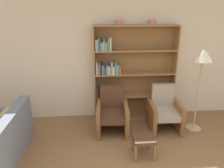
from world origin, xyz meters
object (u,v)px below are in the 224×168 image
Objects in this scene: footstool at (143,140)px; bowl_stoneware at (152,22)px; armchair_leather at (112,113)px; armchair_cushioned at (164,111)px; bowl_copper at (119,22)px; bookshelf at (127,74)px; floor_lamp at (203,61)px.

bowl_stoneware is at bearing 74.37° from footstool.
footstool is (0.46, -0.88, -0.09)m from armchair_leather.
armchair_cushioned is at bearing 54.05° from footstool.
bowl_stoneware reaches higher than bowl_copper.
bowl_copper is at bearing -173.76° from bookshelf.
armchair_leather is (-0.18, -0.56, -1.79)m from bowl_copper.
bookshelf is at bearing -120.53° from armchair_leather.
bookshelf is 1.13m from armchair_cushioned.
floor_lamp is at bearing -25.68° from bookshelf.
bookshelf is at bearing 154.32° from floor_lamp.
bookshelf reaches higher than armchair_cushioned.
bowl_copper is 1.83m from floor_lamp.
armchair_leather is at bearing -123.88° from bookshelf.
footstool is (0.28, -1.44, -1.88)m from bowl_copper.
bookshelf is at bearing 177.31° from bowl_stoneware.
bowl_copper is 1.88m from armchair_leather.
bowl_copper is 0.19× the size of armchair_cushioned.
bowl_stoneware is at bearing 0.00° from bowl_copper.
bowl_copper is 0.19× the size of armchair_leather.
bowl_stoneware reaches higher than footstool.
footstool is at bearing 56.02° from armchair_cushioned.
armchair_cushioned is 0.54× the size of floor_lamp.
armchair_leather is at bearing 1.98° from armchair_cushioned.
floor_lamp is at bearing -35.55° from bowl_stoneware.
bookshelf is at bearing -37.12° from armchair_cushioned.
bowl_copper is 2.38m from footstool.
floor_lamp is (1.75, -0.07, 1.08)m from armchair_leather.
bowl_copper is (-0.20, -0.02, 1.13)m from bookshelf.
bowl_copper is 0.47× the size of footstool.
bowl_stoneware is at bearing -143.90° from armchair_leather.
floor_lamp is at bearing 32.04° from footstool.
floor_lamp is at bearing -21.98° from bowl_copper.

